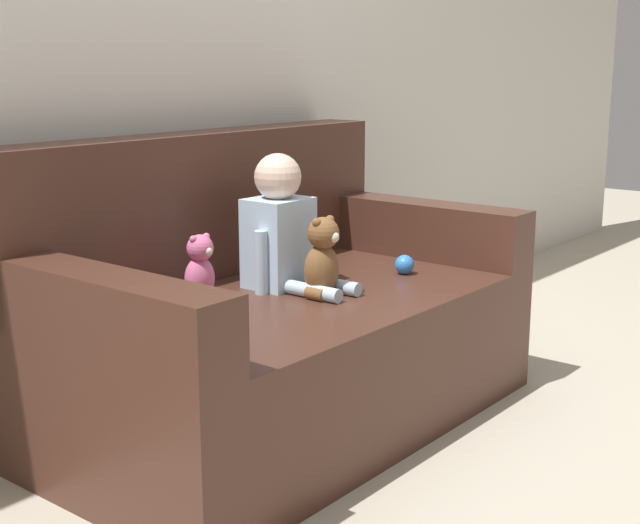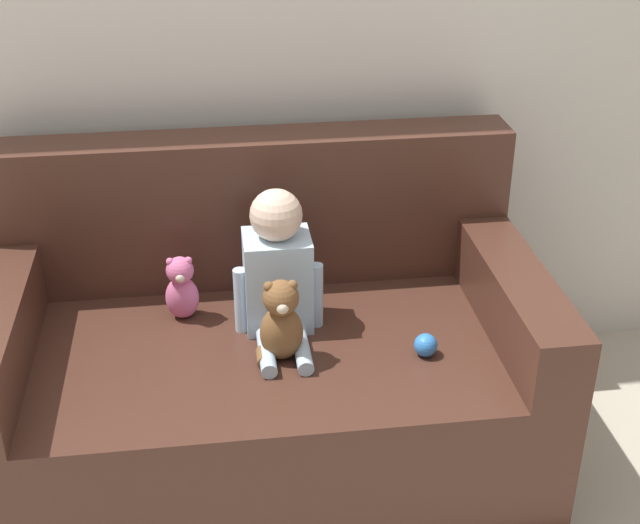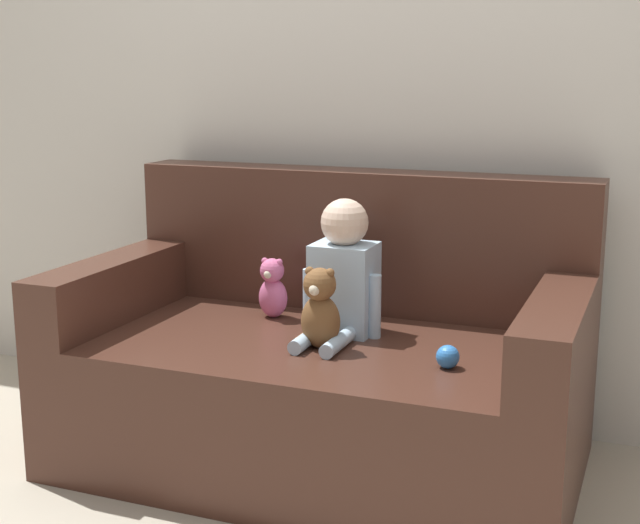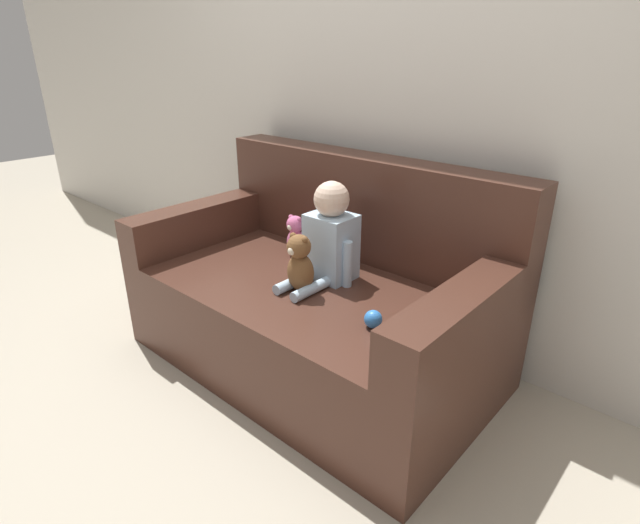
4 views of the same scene
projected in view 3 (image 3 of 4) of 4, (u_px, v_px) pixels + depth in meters
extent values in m
plane|color=#B7AD99|center=(321.00, 463.00, 2.92)|extent=(12.00, 12.00, 0.00)
cube|color=silver|center=(378.00, 58.00, 3.13)|extent=(8.00, 0.05, 2.60)
cube|color=#47281E|center=(321.00, 401.00, 2.87)|extent=(1.62, 0.92, 0.44)
cube|color=#47281E|center=(360.00, 240.00, 3.11)|extent=(1.62, 0.18, 0.49)
cube|color=#47281E|center=(124.00, 284.00, 3.06)|extent=(0.16, 0.92, 0.21)
cube|color=#47281E|center=(559.00, 329.00, 2.54)|extent=(0.16, 0.92, 0.21)
cube|color=silver|center=(344.00, 288.00, 2.84)|extent=(0.19, 0.16, 0.29)
sphere|color=beige|center=(345.00, 222.00, 2.79)|extent=(0.15, 0.15, 0.15)
cylinder|color=silver|center=(308.00, 339.00, 2.71)|extent=(0.05, 0.20, 0.05)
cylinder|color=silver|center=(338.00, 343.00, 2.68)|extent=(0.05, 0.20, 0.05)
cylinder|color=silver|center=(309.00, 300.00, 2.86)|extent=(0.04, 0.04, 0.20)
cylinder|color=silver|center=(375.00, 306.00, 2.78)|extent=(0.04, 0.04, 0.20)
ellipsoid|color=brown|center=(321.00, 322.00, 2.69)|extent=(0.12, 0.10, 0.16)
sphere|color=brown|center=(320.00, 284.00, 2.65)|extent=(0.10, 0.10, 0.10)
sphere|color=brown|center=(310.00, 271.00, 2.66)|extent=(0.03, 0.03, 0.03)
sphere|color=brown|center=(330.00, 273.00, 2.63)|extent=(0.03, 0.03, 0.03)
sphere|color=beige|center=(315.00, 290.00, 2.62)|extent=(0.04, 0.04, 0.04)
cylinder|color=brown|center=(301.00, 341.00, 2.70)|extent=(0.04, 0.06, 0.04)
cylinder|color=brown|center=(335.00, 345.00, 2.66)|extent=(0.04, 0.06, 0.04)
ellipsoid|color=#DB6699|center=(273.00, 298.00, 3.02)|extent=(0.10, 0.08, 0.14)
sphere|color=#DB6699|center=(272.00, 271.00, 3.00)|extent=(0.08, 0.08, 0.08)
sphere|color=#DB6699|center=(265.00, 261.00, 3.00)|extent=(0.02, 0.02, 0.02)
sphere|color=#DB6699|center=(279.00, 262.00, 2.98)|extent=(0.02, 0.02, 0.02)
sphere|color=beige|center=(268.00, 274.00, 2.97)|extent=(0.03, 0.03, 0.03)
sphere|color=#337FDB|center=(448.00, 357.00, 2.51)|extent=(0.07, 0.07, 0.07)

